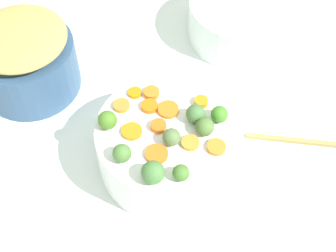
{
  "coord_description": "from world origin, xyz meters",
  "views": [
    {
      "loc": [
        -0.39,
        -0.37,
        0.85
      ],
      "look_at": [
        0.01,
        -0.04,
        0.14
      ],
      "focal_mm": 54.67,
      "sensor_mm": 36.0,
      "label": 1
    }
  ],
  "objects": [
    {
      "name": "brussels_sprout_5",
      "position": [
        0.08,
        -0.09,
        0.14
      ],
      "size": [
        0.03,
        0.03,
        0.03
      ],
      "primitive_type": "sphere",
      "color": "#448528",
      "rests_on": "serving_bowl_carrots"
    },
    {
      "name": "carrot_slice_0",
      "position": [
        0.01,
        -0.09,
        0.13
      ],
      "size": [
        0.03,
        0.03,
        0.01
      ],
      "primitive_type": "cylinder",
      "rotation": [
        0.0,
        0.0,
        1.53
      ],
      "color": "orange",
      "rests_on": "serving_bowl_carrots"
    },
    {
      "name": "brussels_sprout_0",
      "position": [
        -0.01,
        -0.06,
        0.14
      ],
      "size": [
        0.03,
        0.03,
        0.03
      ],
      "primitive_type": "sphere",
      "color": "#587441",
      "rests_on": "serving_bowl_carrots"
    },
    {
      "name": "brussels_sprout_6",
      "position": [
        -0.08,
        -0.08,
        0.15
      ],
      "size": [
        0.04,
        0.04,
        0.04
      ],
      "primitive_type": "sphere",
      "color": "#48793C",
      "rests_on": "serving_bowl_carrots"
    },
    {
      "name": "serving_bowl_carrots",
      "position": [
        0.01,
        -0.04,
        0.07
      ],
      "size": [
        0.26,
        0.26,
        0.11
      ],
      "primitive_type": "cylinder",
      "color": "white",
      "rests_on": "tabletop"
    },
    {
      "name": "carrot_slice_5",
      "position": [
        0.02,
        0.02,
        0.13
      ],
      "size": [
        0.03,
        0.03,
        0.01
      ],
      "primitive_type": "cylinder",
      "rotation": [
        0.0,
        0.0,
        0.18
      ],
      "color": "orange",
      "rests_on": "serving_bowl_carrots"
    },
    {
      "name": "carrot_slice_1",
      "position": [
        -0.04,
        0.01,
        0.13
      ],
      "size": [
        0.04,
        0.04,
        0.01
      ],
      "primitive_type": "cylinder",
      "rotation": [
        0.0,
        0.0,
        4.89
      ],
      "color": "orange",
      "rests_on": "serving_bowl_carrots"
    },
    {
      "name": "carrot_slice_3",
      "position": [
        0.05,
        0.04,
        0.13
      ],
      "size": [
        0.03,
        0.03,
        0.01
      ],
      "primitive_type": "cylinder",
      "rotation": [
        0.0,
        0.0,
        4.55
      ],
      "color": "orange",
      "rests_on": "serving_bowl_carrots"
    },
    {
      "name": "casserole_dish",
      "position": [
        0.38,
        0.06,
        0.07
      ],
      "size": [
        0.23,
        0.23,
        0.09
      ],
      "primitive_type": "cylinder",
      "color": "white",
      "rests_on": "tabletop"
    },
    {
      "name": "brussels_sprout_2",
      "position": [
        0.04,
        -0.09,
        0.14
      ],
      "size": [
        0.03,
        0.03,
        0.03
      ],
      "primitive_type": "sphere",
      "color": "#507536",
      "rests_on": "serving_bowl_carrots"
    },
    {
      "name": "carrot_slice_10",
      "position": [
        0.03,
        -0.13,
        0.13
      ],
      "size": [
        0.05,
        0.05,
        0.01
      ],
      "primitive_type": "cylinder",
      "rotation": [
        0.0,
        0.0,
        3.98
      ],
      "color": "orange",
      "rests_on": "serving_bowl_carrots"
    },
    {
      "name": "carrot_slice_4",
      "position": [
        0.03,
        0.06,
        0.13
      ],
      "size": [
        0.04,
        0.04,
        0.01
      ],
      "primitive_type": "cylinder",
      "rotation": [
        0.0,
        0.0,
        2.52
      ],
      "color": "orange",
      "rests_on": "serving_bowl_carrots"
    },
    {
      "name": "stuffing_mound",
      "position": [
        -0.03,
        0.31,
        0.16
      ],
      "size": [
        0.19,
        0.19,
        0.04
      ],
      "primitive_type": "ellipsoid",
      "color": "tan",
      "rests_on": "metal_pot"
    },
    {
      "name": "brussels_sprout_7",
      "position": [
        -0.05,
        -0.12,
        0.14
      ],
      "size": [
        0.03,
        0.03,
        0.03
      ],
      "primitive_type": "sphere",
      "color": "#47762E",
      "rests_on": "serving_bowl_carrots"
    },
    {
      "name": "tabletop",
      "position": [
        0.0,
        0.0,
        0.01
      ],
      "size": [
        2.4,
        2.4,
        0.02
      ],
      "primitive_type": "cube",
      "color": "silver",
      "rests_on": "ground"
    },
    {
      "name": "brussels_sprout_4",
      "position": [
        0.06,
        -0.06,
        0.14
      ],
      "size": [
        0.03,
        0.03,
        0.03
      ],
      "primitive_type": "sphere",
      "color": "#48743E",
      "rests_on": "serving_bowl_carrots"
    },
    {
      "name": "brussels_sprout_3",
      "position": [
        -0.09,
        -0.02,
        0.14
      ],
      "size": [
        0.03,
        0.03,
        0.03
      ],
      "primitive_type": "sphere",
      "color": "#4D7C38",
      "rests_on": "serving_bowl_carrots"
    },
    {
      "name": "metal_pot",
      "position": [
        -0.03,
        0.31,
        0.08
      ],
      "size": [
        0.21,
        0.21,
        0.11
      ],
      "primitive_type": "cylinder",
      "color": "#33527A",
      "rests_on": "tabletop"
    },
    {
      "name": "carrot_slice_6",
      "position": [
        0.09,
        -0.05,
        0.13
      ],
      "size": [
        0.03,
        0.03,
        0.01
      ],
      "primitive_type": "cylinder",
      "rotation": [
        0.0,
        0.0,
        4.41
      ],
      "color": "orange",
      "rests_on": "serving_bowl_carrots"
    },
    {
      "name": "carrot_slice_2",
      "position": [
        -0.01,
        0.06,
        0.13
      ],
      "size": [
        0.04,
        0.04,
        0.01
      ],
      "primitive_type": "cylinder",
      "rotation": [
        0.0,
        0.0,
        0.44
      ],
      "color": "orange",
      "rests_on": "serving_bowl_carrots"
    },
    {
      "name": "carrot_slice_7",
      "position": [
        -0.05,
        -0.06,
        0.13
      ],
      "size": [
        0.06,
        0.06,
        0.01
      ],
      "primitive_type": "cylinder",
      "rotation": [
        0.0,
        0.0,
        5.67
      ],
      "color": "orange",
      "rests_on": "serving_bowl_carrots"
    },
    {
      "name": "carrot_slice_9",
      "position": [
        0.0,
        -0.02,
        0.13
      ],
      "size": [
        0.03,
        0.03,
        0.01
      ],
      "primitive_type": "cylinder",
      "rotation": [
        0.0,
        0.0,
        3.1
      ],
      "color": "orange",
      "rests_on": "serving_bowl_carrots"
    },
    {
      "name": "brussels_sprout_1",
      "position": [
        -0.05,
        0.05,
        0.14
      ],
      "size": [
        0.03,
        0.03,
        0.03
      ],
      "primitive_type": "sphere",
      "color": "#4C7E27",
      "rests_on": "serving_bowl_carrots"
    },
    {
      "name": "carrot_slice_8",
      "position": [
        0.04,
        -0.01,
        0.13
      ],
      "size": [
        0.04,
        0.04,
        0.01
      ],
      "primitive_type": "cylinder",
      "rotation": [
        0.0,
        0.0,
        4.6
      ],
      "color": "orange",
      "rests_on": "serving_bowl_carrots"
    }
  ]
}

